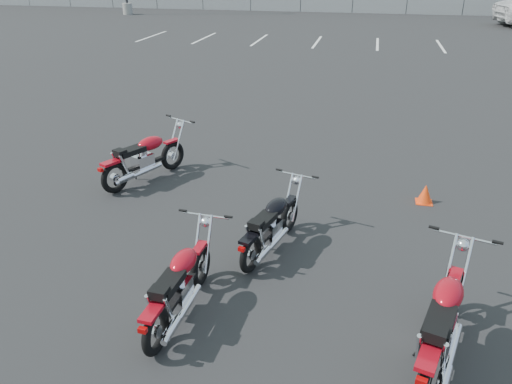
% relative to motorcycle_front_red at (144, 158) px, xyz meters
% --- Properties ---
extents(ground, '(120.00, 120.00, 0.00)m').
position_rel_motorcycle_front_red_xyz_m(ground, '(2.29, -1.99, -0.46)').
color(ground, black).
rests_on(ground, ground).
extents(motorcycle_front_red, '(1.28, 2.02, 1.02)m').
position_rel_motorcycle_front_red_xyz_m(motorcycle_front_red, '(0.00, 0.00, 0.00)').
color(motorcycle_front_red, black).
rests_on(motorcycle_front_red, ground).
extents(motorcycle_second_black, '(0.88, 1.84, 0.91)m').
position_rel_motorcycle_front_red_xyz_m(motorcycle_second_black, '(2.85, -1.95, -0.05)').
color(motorcycle_second_black, black).
rests_on(motorcycle_second_black, ground).
extents(motorcycle_third_red, '(0.74, 1.91, 0.94)m').
position_rel_motorcycle_front_red_xyz_m(motorcycle_third_red, '(2.08, -3.64, -0.04)').
color(motorcycle_third_red, black).
rests_on(motorcycle_third_red, ground).
extents(motorcycle_rear_red, '(1.03, 2.10, 1.04)m').
position_rel_motorcycle_front_red_xyz_m(motorcycle_rear_red, '(5.02, -3.72, 0.01)').
color(motorcycle_rear_red, black).
rests_on(motorcycle_rear_red, ground).
extents(training_cone_near, '(0.28, 0.28, 0.34)m').
position_rel_motorcycle_front_red_xyz_m(training_cone_near, '(5.19, 0.19, -0.29)').
color(training_cone_near, '#FD3E0D').
rests_on(training_cone_near, ground).
extents(chainlink_fence, '(80.06, 0.06, 1.80)m').
position_rel_motorcycle_front_red_xyz_m(chainlink_fence, '(2.29, 33.01, 0.44)').
color(chainlink_fence, slate).
rests_on(chainlink_fence, ground).
extents(parking_line_stripes, '(15.12, 4.00, 0.01)m').
position_rel_motorcycle_front_red_xyz_m(parking_line_stripes, '(-0.21, 18.01, -0.46)').
color(parking_line_stripes, silver).
rests_on(parking_line_stripes, ground).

